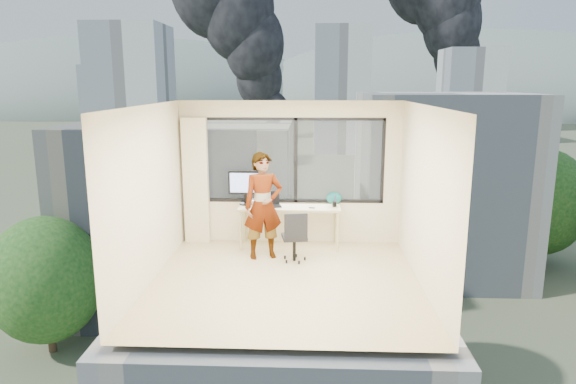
# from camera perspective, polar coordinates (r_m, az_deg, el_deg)

# --- Properties ---
(floor) EXTENTS (4.00, 4.00, 0.01)m
(floor) POSITION_cam_1_polar(r_m,az_deg,el_deg) (7.75, -0.31, -9.92)
(floor) COLOR #C9B482
(floor) RESTS_ON ground
(ceiling) EXTENTS (4.00, 4.00, 0.01)m
(ceiling) POSITION_cam_1_polar(r_m,az_deg,el_deg) (7.18, -0.34, 9.67)
(ceiling) COLOR white
(ceiling) RESTS_ON ground
(wall_front) EXTENTS (4.00, 0.01, 2.60)m
(wall_front) POSITION_cam_1_polar(r_m,az_deg,el_deg) (5.43, -1.33, -5.14)
(wall_front) COLOR beige
(wall_front) RESTS_ON ground
(wall_left) EXTENTS (0.01, 4.00, 2.60)m
(wall_left) POSITION_cam_1_polar(r_m,az_deg,el_deg) (7.71, -15.34, -0.35)
(wall_left) COLOR beige
(wall_left) RESTS_ON ground
(wall_right) EXTENTS (0.01, 4.00, 2.60)m
(wall_right) POSITION_cam_1_polar(r_m,az_deg,el_deg) (7.53, 15.05, -0.62)
(wall_right) COLOR beige
(wall_right) RESTS_ON ground
(window_wall) EXTENTS (3.30, 0.16, 1.55)m
(window_wall) POSITION_cam_1_polar(r_m,az_deg,el_deg) (9.28, 0.57, 3.56)
(window_wall) COLOR black
(window_wall) RESTS_ON ground
(curtain) EXTENTS (0.45, 0.14, 2.30)m
(curtain) POSITION_cam_1_polar(r_m,az_deg,el_deg) (9.45, -10.26, 1.22)
(curtain) COLOR beige
(curtain) RESTS_ON floor
(desk) EXTENTS (1.80, 0.60, 0.75)m
(desk) POSITION_cam_1_polar(r_m,az_deg,el_deg) (9.19, 0.17, -3.86)
(desk) COLOR tan
(desk) RESTS_ON floor
(chair) EXTENTS (0.51, 0.51, 0.87)m
(chair) POSITION_cam_1_polar(r_m,az_deg,el_deg) (8.44, 0.72, -4.89)
(chair) COLOR black
(chair) RESTS_ON floor
(person) EXTENTS (0.75, 0.60, 1.79)m
(person) POSITION_cam_1_polar(r_m,az_deg,el_deg) (8.51, -2.80, -1.55)
(person) COLOR #2D2D33
(person) RESTS_ON floor
(monitor) EXTENTS (0.62, 0.14, 0.62)m
(monitor) POSITION_cam_1_polar(r_m,az_deg,el_deg) (9.21, -4.78, 0.51)
(monitor) COLOR black
(monitor) RESTS_ON desk
(game_console) EXTENTS (0.33, 0.29, 0.07)m
(game_console) POSITION_cam_1_polar(r_m,az_deg,el_deg) (9.36, -3.46, -1.00)
(game_console) COLOR white
(game_console) RESTS_ON desk
(laptop) EXTENTS (0.43, 0.45, 0.23)m
(laptop) POSITION_cam_1_polar(r_m,az_deg,el_deg) (9.05, -1.93, -0.92)
(laptop) COLOR black
(laptop) RESTS_ON desk
(cellphone) EXTENTS (0.12, 0.08, 0.01)m
(cellphone) POSITION_cam_1_polar(r_m,az_deg,el_deg) (8.97, 2.70, -1.76)
(cellphone) COLOR black
(cellphone) RESTS_ON desk
(pen_cup) EXTENTS (0.09, 0.09, 0.10)m
(pen_cup) POSITION_cam_1_polar(r_m,az_deg,el_deg) (9.08, 5.22, -1.35)
(pen_cup) COLOR black
(pen_cup) RESTS_ON desk
(handbag) EXTENTS (0.29, 0.15, 0.22)m
(handbag) POSITION_cam_1_polar(r_m,az_deg,el_deg) (9.28, 5.17, -0.66)
(handbag) COLOR #0C4849
(handbag) RESTS_ON desk
(exterior_ground) EXTENTS (400.00, 400.00, 0.04)m
(exterior_ground) POSITION_cam_1_polar(r_m,az_deg,el_deg) (128.29, 2.23, 4.59)
(exterior_ground) COLOR #515B3D
(exterior_ground) RESTS_ON ground
(near_bldg_a) EXTENTS (16.00, 12.00, 14.00)m
(near_bldg_a) POSITION_cam_1_polar(r_m,az_deg,el_deg) (39.59, -11.35, -2.57)
(near_bldg_a) COLOR beige
(near_bldg_a) RESTS_ON exterior_ground
(near_bldg_b) EXTENTS (14.00, 13.00, 16.00)m
(near_bldg_b) POSITION_cam_1_polar(r_m,az_deg,el_deg) (47.49, 16.56, 0.85)
(near_bldg_b) COLOR silver
(near_bldg_b) RESTS_ON exterior_ground
(far_tower_a) EXTENTS (14.00, 14.00, 28.00)m
(far_tower_a) POSITION_cam_1_polar(r_m,az_deg,el_deg) (108.15, -16.95, 10.12)
(far_tower_a) COLOR silver
(far_tower_a) RESTS_ON exterior_ground
(far_tower_b) EXTENTS (13.00, 13.00, 30.00)m
(far_tower_b) POSITION_cam_1_polar(r_m,az_deg,el_deg) (127.41, 5.96, 11.25)
(far_tower_b) COLOR silver
(far_tower_b) RESTS_ON exterior_ground
(far_tower_c) EXTENTS (15.00, 15.00, 26.00)m
(far_tower_c) POSITION_cam_1_polar(r_m,az_deg,el_deg) (153.85, 19.58, 10.03)
(far_tower_c) COLOR silver
(far_tower_c) RESTS_ON exterior_ground
(far_tower_d) EXTENTS (16.00, 14.00, 22.00)m
(far_tower_d) POSITION_cam_1_polar(r_m,az_deg,el_deg) (168.46, -18.86, 9.53)
(far_tower_d) COLOR silver
(far_tower_d) RESTS_ON exterior_ground
(hill_a) EXTENTS (288.00, 216.00, 90.00)m
(hill_a) POSITION_cam_1_polar(r_m,az_deg,el_deg) (349.01, -18.00, 8.82)
(hill_a) COLOR slate
(hill_a) RESTS_ON exterior_ground
(hill_b) EXTENTS (300.00, 220.00, 96.00)m
(hill_b) POSITION_cam_1_polar(r_m,az_deg,el_deg) (342.43, 19.54, 8.66)
(hill_b) COLOR slate
(hill_b) RESTS_ON exterior_ground
(tree_a) EXTENTS (7.00, 7.00, 8.00)m
(tree_a) POSITION_cam_1_polar(r_m,az_deg,el_deg) (35.84, -25.36, -10.17)
(tree_a) COLOR #174518
(tree_a) RESTS_ON exterior_ground
(tree_b) EXTENTS (7.60, 7.60, 9.00)m
(tree_b) POSITION_cam_1_polar(r_m,az_deg,el_deg) (28.30, 9.87, -14.03)
(tree_b) COLOR #174518
(tree_b) RESTS_ON exterior_ground
(tree_c) EXTENTS (8.40, 8.40, 10.00)m
(tree_c) POSITION_cam_1_polar(r_m,az_deg,el_deg) (53.25, 26.34, -2.04)
(tree_c) COLOR #174518
(tree_c) RESTS_ON exterior_ground
(smoke_plume_b) EXTENTS (30.00, 18.00, 70.00)m
(smoke_plume_b) POSITION_cam_1_polar(r_m,az_deg,el_deg) (186.97, 20.52, 18.85)
(smoke_plume_b) COLOR black
(smoke_plume_b) RESTS_ON exterior_ground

